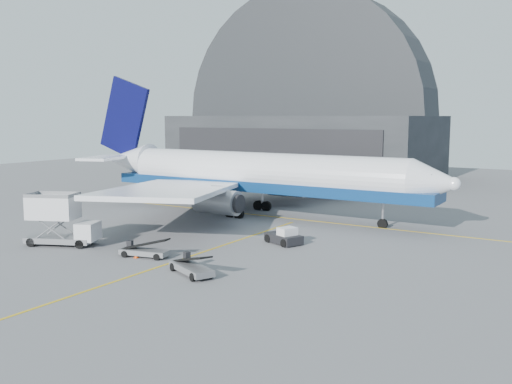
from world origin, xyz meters
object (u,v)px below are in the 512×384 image
Objects in this scene: pushback_tug at (284,237)px; belt_loader_a at (144,251)px; catering_truck at (60,221)px; belt_loader_b at (191,267)px; airliner at (248,174)px.

belt_loader_a is at bearing -102.19° from pushback_tug.
pushback_tug is at bearing 10.45° from catering_truck.
pushback_tug is 13.28m from belt_loader_a.
belt_loader_b reaches higher than belt_loader_a.
belt_loader_a is at bearing -172.72° from belt_loader_b.
airliner reaches higher than catering_truck.
airliner is 27.80m from belt_loader_b.
catering_truck is at bearing -160.06° from belt_loader_b.
airliner is at bearing 138.22° from belt_loader_b.
belt_loader_b is (6.78, -2.16, 0.05)m from belt_loader_a.
belt_loader_a is 0.94× the size of belt_loader_b.
belt_loader_a is (4.06, -23.07, -4.40)m from airliner.
catering_truck is at bearing 171.48° from belt_loader_a.
catering_truck is 1.44× the size of belt_loader_b.
airliner is 17.56m from pushback_tug.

